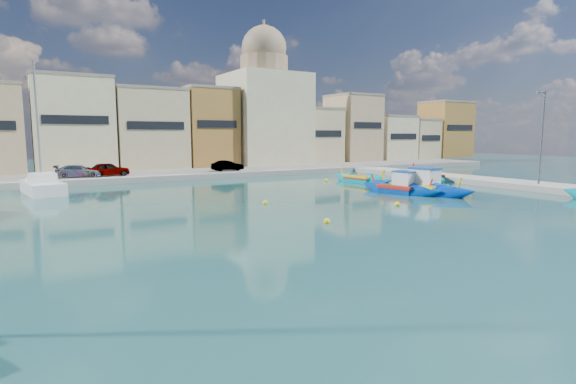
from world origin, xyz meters
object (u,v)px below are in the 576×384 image
object	(u,v)px
quay_street_lamp	(541,137)
yacht_north	(39,186)
luzzu_green	(362,180)
luzzu_cyan_mid	(426,178)
luzzu_blue_cabin	(400,189)
luzzu_turquoise_cabin	(418,188)
church_block	(264,106)

from	to	relation	value
quay_street_lamp	yacht_north	bearing A→B (deg)	150.78
quay_street_lamp	luzzu_green	size ratio (longest dim) A/B	1.02
luzzu_cyan_mid	luzzu_green	world-z (taller)	luzzu_cyan_mid
quay_street_lamp	luzzu_green	bearing A→B (deg)	125.46
luzzu_blue_cabin	luzzu_green	size ratio (longest dim) A/B	0.99
yacht_north	luzzu_turquoise_cabin	bearing A→B (deg)	-32.42
luzzu_cyan_mid	luzzu_blue_cabin	bearing A→B (deg)	-148.38
yacht_north	church_block	bearing A→B (deg)	27.08
church_block	luzzu_blue_cabin	xyz separation A→B (m)	(-3.57, -29.56, -8.08)
luzzu_cyan_mid	yacht_north	world-z (taller)	yacht_north
luzzu_blue_cabin	luzzu_green	xyz separation A→B (m)	(2.45, 7.59, -0.07)
church_block	luzzu_turquoise_cabin	size ratio (longest dim) A/B	1.92
luzzu_cyan_mid	yacht_north	distance (m)	34.37
quay_street_lamp	luzzu_green	xyz separation A→B (m)	(-8.57, 12.03, -4.08)
luzzu_turquoise_cabin	luzzu_green	size ratio (longest dim) A/B	1.27
church_block	luzzu_green	xyz separation A→B (m)	(-1.12, -21.97, -8.15)
luzzu_turquoise_cabin	luzzu_green	distance (m)	8.53
church_block	luzzu_cyan_mid	size ratio (longest dim) A/B	2.06
yacht_north	luzzu_blue_cabin	bearing A→B (deg)	-32.22
luzzu_turquoise_cabin	luzzu_green	xyz separation A→B (m)	(1.33, 8.42, -0.12)
church_block	luzzu_turquoise_cabin	xyz separation A→B (m)	(-2.46, -30.39, -8.03)
luzzu_blue_cabin	luzzu_cyan_mid	world-z (taller)	luzzu_blue_cabin
yacht_north	quay_street_lamp	bearing A→B (deg)	-29.22
quay_street_lamp	luzzu_blue_cabin	world-z (taller)	quay_street_lamp
luzzu_turquoise_cabin	luzzu_cyan_mid	distance (m)	9.64
luzzu_blue_cabin	luzzu_green	distance (m)	7.98
quay_street_lamp	luzzu_blue_cabin	size ratio (longest dim) A/B	1.03
luzzu_cyan_mid	yacht_north	size ratio (longest dim) A/B	0.86
luzzu_green	yacht_north	distance (m)	27.84
quay_street_lamp	yacht_north	size ratio (longest dim) A/B	0.74
church_block	luzzu_turquoise_cabin	distance (m)	31.53
quay_street_lamp	luzzu_cyan_mid	distance (m)	10.81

